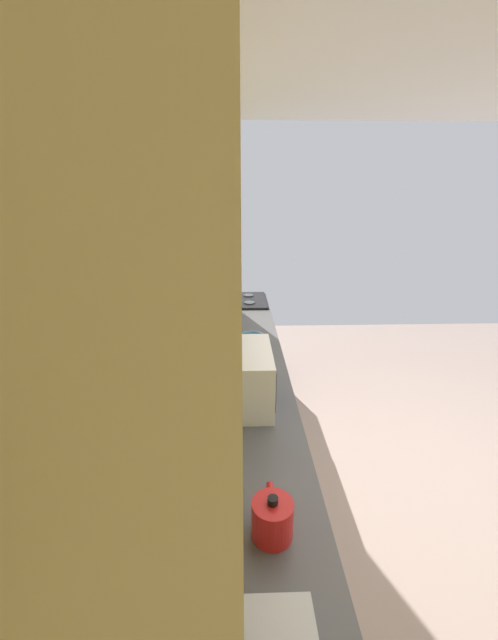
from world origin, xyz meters
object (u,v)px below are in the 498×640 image
Objects in this scene: microwave at (236,377)px; oven_range at (239,340)px; kettle at (272,519)px; bowl at (252,337)px.

oven_range is at bearing -0.61° from microwave.
microwave is 0.85m from kettle.
microwave is at bearing 8.37° from kettle.
microwave is at bearing 171.94° from bowl.
oven_range is 2.36× the size of microwave.
oven_range is 2.04m from microwave.
bowl is (-1.07, -0.10, 0.47)m from oven_range.
microwave is 2.47× the size of bowl.
oven_range reaches higher than bowl.
kettle is (-1.72, 0.00, 0.04)m from bowl.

